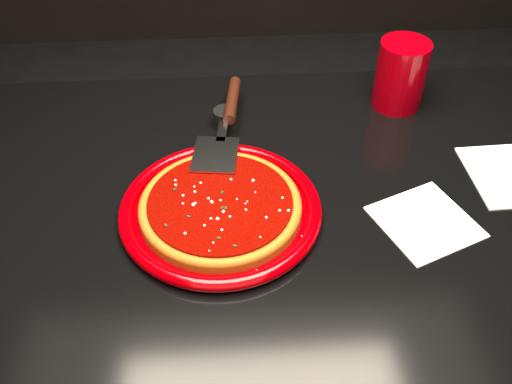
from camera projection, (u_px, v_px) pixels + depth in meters
table at (271, 326)px, 1.22m from camera, size 1.20×0.80×0.75m
plate at (221, 210)px, 0.93m from camera, size 0.40×0.40×0.02m
pizza_crust at (220, 208)px, 0.93m from camera, size 0.32×0.32×0.01m
pizza_crust_rim at (220, 205)px, 0.92m from camera, size 0.32×0.32×0.02m
pizza_sauce at (220, 203)px, 0.92m from camera, size 0.28×0.28×0.01m
parmesan_dusting at (220, 200)px, 0.91m from camera, size 0.23×0.23×0.01m
basil_flecks at (220, 200)px, 0.92m from camera, size 0.21×0.21×0.00m
pizza_server at (226, 123)px, 1.05m from camera, size 0.13×0.34×0.02m
cup at (401, 75)px, 1.13m from camera, size 0.11×0.11×0.14m
napkin_a at (425, 222)px, 0.92m from camera, size 0.19×0.19×0.00m
ramekin at (225, 118)px, 1.11m from camera, size 0.05×0.05×0.04m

